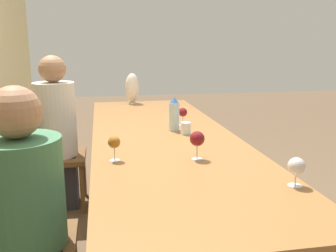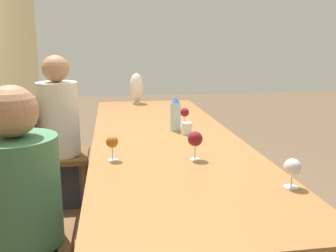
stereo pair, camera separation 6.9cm
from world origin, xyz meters
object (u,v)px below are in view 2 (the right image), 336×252
object	(u,v)px
vase	(137,88)
wine_glass_1	(112,142)
wine_glass_2	(185,113)
chair_far	(52,150)
person_far	(61,127)
wine_glass_3	(292,168)
wine_glass_0	(195,139)
chair_near	(7,235)
water_bottle	(175,114)
person_near	(24,205)
water_tumbler	(187,128)

from	to	relation	value
vase	wine_glass_1	world-z (taller)	vase
wine_glass_2	chair_far	size ratio (longest dim) A/B	0.15
person_far	wine_glass_3	bearing A→B (deg)	-143.35
vase	wine_glass_0	size ratio (longest dim) A/B	1.98
wine_glass_0	chair_near	xyz separation A→B (m)	(-0.26, 0.94, -0.35)
person_far	chair_near	bearing A→B (deg)	176.59
chair_far	person_far	world-z (taller)	person_far
water_bottle	person_near	size ratio (longest dim) A/B	0.21
water_bottle	wine_glass_1	xyz separation A→B (m)	(-0.64, 0.46, -0.02)
person_near	wine_glass_2	bearing A→B (deg)	-41.22
person_near	wine_glass_3	bearing A→B (deg)	-99.62
water_tumbler	wine_glass_3	bearing A→B (deg)	-165.41
wine_glass_3	chair_far	xyz separation A→B (m)	(1.61, 1.28, -0.33)
wine_glass_0	wine_glass_1	xyz separation A→B (m)	(0.06, 0.45, -0.01)
water_bottle	water_tumbler	size ratio (longest dim) A/B	2.95
wine_glass_0	wine_glass_2	bearing A→B (deg)	-7.34
water_bottle	chair_far	bearing A→B (deg)	64.45
person_far	water_bottle	bearing A→B (deg)	-117.65
person_near	chair_far	bearing A→B (deg)	3.54
water_bottle	person_near	bearing A→B (deg)	137.60
wine_glass_3	chair_far	world-z (taller)	chair_far
water_bottle	water_tumbler	distance (m)	0.16
vase	person_far	xyz separation A→B (m)	(-0.81, 0.68, -0.21)
wine_glass_1	person_near	bearing A→B (deg)	127.35
vase	chair_far	world-z (taller)	vase
wine_glass_0	person_near	world-z (taller)	person_near
wine_glass_0	water_tumbler	bearing A→B (deg)	-6.87
chair_near	person_near	world-z (taller)	person_near
water_bottle	wine_glass_2	size ratio (longest dim) A/B	1.80
wine_glass_2	wine_glass_3	distance (m)	1.32
vase	person_far	size ratio (longest dim) A/B	0.25
wine_glass_3	vase	bearing A→B (deg)	12.02
wine_glass_0	person_far	size ratio (longest dim) A/B	0.13
person_far	water_tumbler	bearing A→B (deg)	-122.01
water_tumbler	person_far	size ratio (longest dim) A/B	0.07
water_bottle	wine_glass_1	bearing A→B (deg)	144.31
person_far	vase	bearing A→B (deg)	-39.87
wine_glass_0	wine_glass_2	xyz separation A→B (m)	(0.85, -0.11, -0.02)
vase	wine_glass_3	world-z (taller)	vase
chair_near	person_far	bearing A→B (deg)	-3.41
wine_glass_0	wine_glass_3	bearing A→B (deg)	-143.74
water_bottle	person_far	size ratio (longest dim) A/B	0.20
water_bottle	chair_far	size ratio (longest dim) A/B	0.27
wine_glass_3	person_near	xyz separation A→B (m)	(0.20, 1.19, -0.19)
wine_glass_1	chair_near	bearing A→B (deg)	122.18
water_bottle	water_tumbler	xyz separation A→B (m)	(-0.12, -0.06, -0.08)
chair_near	chair_far	world-z (taller)	same
wine_glass_3	chair_far	distance (m)	2.08
water_tumbler	chair_near	bearing A→B (deg)	129.19
wine_glass_3	wine_glass_1	bearing A→B (deg)	56.72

